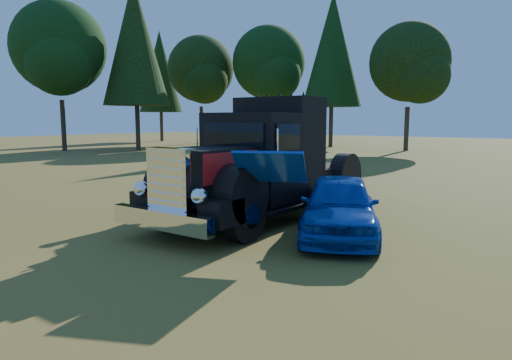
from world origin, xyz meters
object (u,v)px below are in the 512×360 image
at_px(diamond_t_truck, 260,167).
at_px(distant_teal_car, 299,142).
at_px(hotrod_coupe, 339,205).
at_px(spectator_far, 177,185).
at_px(spectator_near, 166,182).

height_order(diamond_t_truck, distant_teal_car, diamond_t_truck).
distance_m(diamond_t_truck, hotrod_coupe, 2.52).
distance_m(hotrod_coupe, spectator_far, 4.32).
relative_size(spectator_far, distant_teal_car, 0.42).
bearing_deg(diamond_t_truck, spectator_far, -153.71).
bearing_deg(hotrod_coupe, spectator_far, -174.78).
bearing_deg(spectator_far, hotrod_coupe, -64.59).
bearing_deg(hotrod_coupe, spectator_near, -172.63).
distance_m(diamond_t_truck, spectator_near, 2.44).
relative_size(diamond_t_truck, spectator_far, 4.63).
relative_size(diamond_t_truck, distant_teal_car, 1.92).
relative_size(diamond_t_truck, spectator_near, 4.19).
xyz_separation_m(diamond_t_truck, hotrod_coupe, (2.38, -0.56, -0.62)).
relative_size(spectator_near, distant_teal_car, 0.46).
xyz_separation_m(diamond_t_truck, spectator_far, (-1.92, -0.95, -0.51)).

